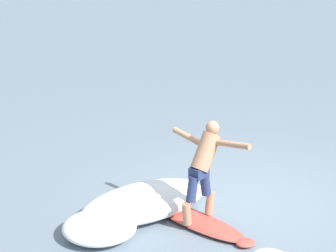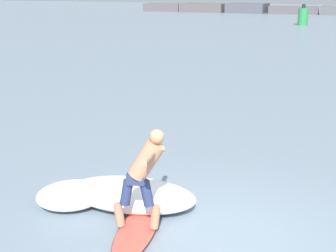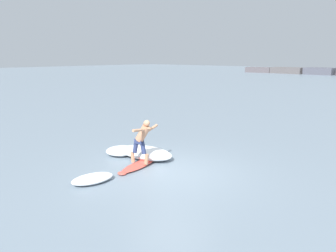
% 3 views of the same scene
% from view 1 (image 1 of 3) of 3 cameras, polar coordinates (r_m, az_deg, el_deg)
% --- Properties ---
extents(ground_plane, '(200.00, 200.00, 0.00)m').
position_cam_1_polar(ground_plane, '(13.10, 5.79, -5.35)').
color(ground_plane, slate).
extents(surfboard, '(0.92, 2.07, 0.23)m').
position_cam_1_polar(surfboard, '(12.23, 2.30, -6.91)').
color(surfboard, '#E14E3F').
rests_on(surfboard, ground).
extents(surfer, '(0.84, 1.47, 1.51)m').
position_cam_1_polar(surfer, '(11.95, 2.60, -2.66)').
color(surfer, tan).
rests_on(surfer, surfboard).
extents(wave_foam_at_nose, '(2.31, 1.40, 0.38)m').
position_cam_1_polar(wave_foam_at_nose, '(12.55, -1.76, -5.47)').
color(wave_foam_at_nose, white).
rests_on(wave_foam_at_nose, ground).
extents(wave_foam_beside, '(1.59, 1.59, 0.30)m').
position_cam_1_polar(wave_foam_beside, '(11.90, -4.95, -7.25)').
color(wave_foam_beside, white).
rests_on(wave_foam_beside, ground).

